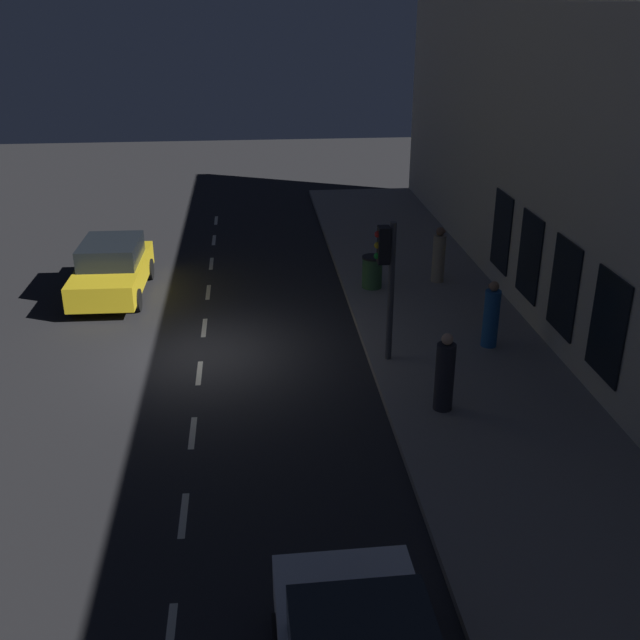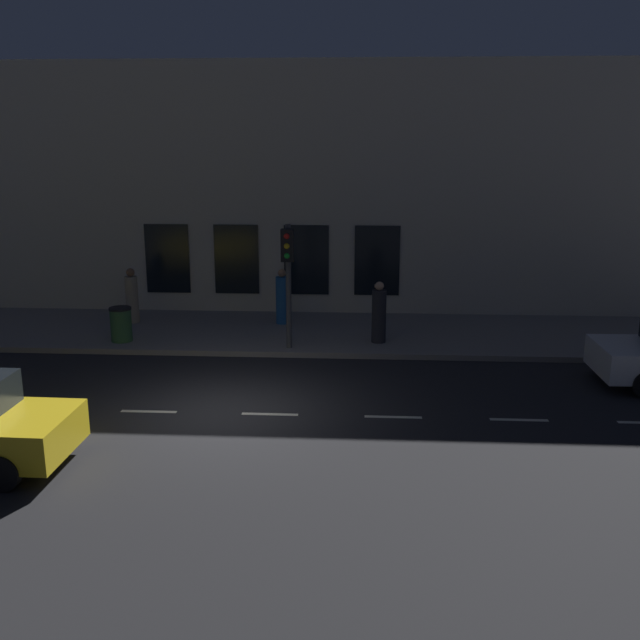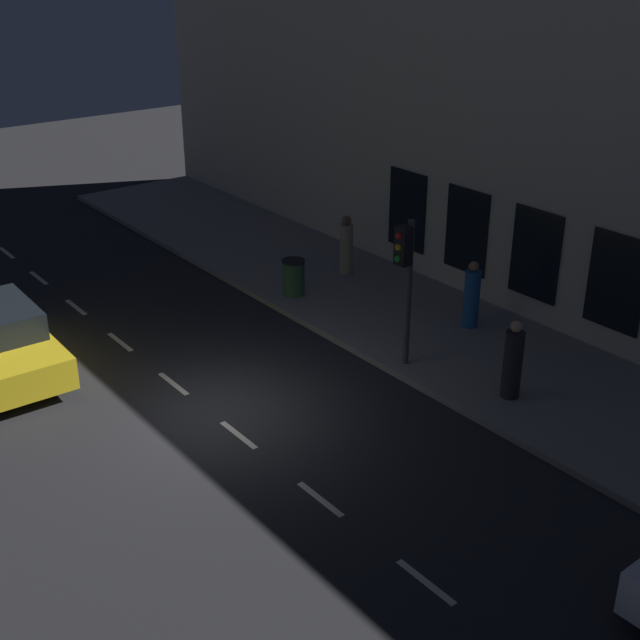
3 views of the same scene
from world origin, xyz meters
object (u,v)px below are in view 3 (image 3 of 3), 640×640
at_px(pedestrian_2, 346,247).
at_px(trash_bin, 293,277).
at_px(parked_car_1, 0,342).
at_px(pedestrian_0, 472,297).
at_px(traffic_light, 405,269).
at_px(pedestrian_1, 513,362).

relative_size(pedestrian_2, trash_bin, 1.76).
relative_size(parked_car_1, pedestrian_0, 2.51).
xyz_separation_m(traffic_light, pedestrian_2, (2.54, 5.05, -1.49)).
height_order(traffic_light, pedestrian_1, traffic_light).
distance_m(parked_car_1, pedestrian_1, 11.00).
bearing_deg(pedestrian_0, parked_car_1, 85.04).
bearing_deg(trash_bin, pedestrian_0, -62.58).
xyz_separation_m(pedestrian_0, pedestrian_2, (-0.16, 4.58, 0.01)).
height_order(traffic_light, trash_bin, traffic_light).
height_order(parked_car_1, pedestrian_2, pedestrian_2).
bearing_deg(parked_car_1, pedestrian_1, 136.93).
xyz_separation_m(traffic_light, parked_car_1, (-7.06, 5.27, -1.62)).
distance_m(parked_car_1, pedestrian_2, 9.60).
relative_size(pedestrian_1, pedestrian_2, 1.01).
relative_size(pedestrian_1, trash_bin, 1.78).
distance_m(traffic_light, pedestrian_2, 5.84).
relative_size(traffic_light, trash_bin, 3.48).
bearing_deg(traffic_light, pedestrian_2, 63.27).
bearing_deg(pedestrian_2, pedestrian_1, -11.31).
relative_size(parked_car_1, trash_bin, 4.40).
bearing_deg(pedestrian_0, trash_bin, 48.67).
bearing_deg(traffic_light, parked_car_1, 143.25).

